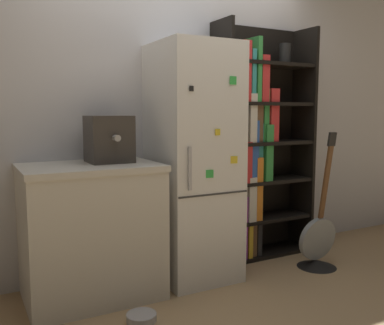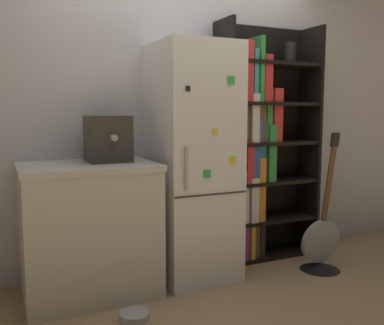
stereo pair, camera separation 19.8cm
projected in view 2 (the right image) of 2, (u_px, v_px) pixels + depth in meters
The scene contains 8 objects.
ground_plane at pixel (200, 281), 3.30m from camera, with size 16.00×16.00×0.00m, color tan.
wall_back at pixel (176, 111), 3.57m from camera, with size 8.00×0.05×2.60m.
refrigerator at pixel (193, 163), 3.31m from camera, with size 0.58×0.66×1.81m.
bookshelf at pixel (254, 150), 3.74m from camera, with size 0.93×0.34×2.05m.
kitchen_counter at pixel (90, 229), 3.02m from camera, with size 0.92×0.66×0.94m.
espresso_machine at pixel (108, 139), 3.07m from camera, with size 0.30×0.34×0.33m.
guitar at pixel (321, 250), 3.51m from camera, with size 0.36×0.33×1.14m.
pet_bowl at pixel (134, 315), 2.68m from camera, with size 0.19×0.19×0.05m.
Camera 2 is at (-1.39, -2.85, 1.29)m, focal length 40.00 mm.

